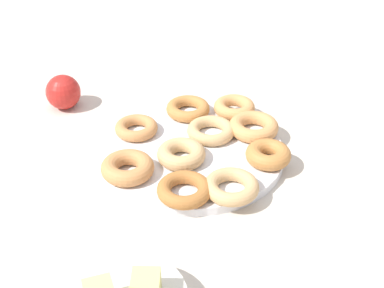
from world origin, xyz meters
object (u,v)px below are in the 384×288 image
Objects in this scene: donut_2 at (184,190)px; apple at (63,92)px; donut_3 at (128,168)px; donut_6 at (136,128)px; donut_5 at (187,109)px; donut_9 at (231,187)px; donut_4 at (211,131)px; donut_0 at (181,154)px; donut_plate at (191,152)px; donut_8 at (268,155)px; donut_1 at (254,127)px; donut_7 at (234,107)px; melon_chunk_left at (146,287)px.

apple is at bearing -53.78° from donut_2.
donut_3 is 0.13m from donut_6.
donut_5 is 0.96× the size of donut_9.
donut_0 is at bearing 52.60° from donut_4.
donut_plate is 0.13m from donut_5.
donut_plate is 3.90× the size of donut_5.
donut_plate is 3.94× the size of donut_0.
donut_5 is at bearing 165.03° from apple.
donut_plate is at bearing -19.48° from donut_8.
donut_2 is at bearing 29.82° from donut_8.
donut_6 is at bearing -94.78° from donut_3.
donut_3 is at bearing 21.36° from donut_0.
donut_1 is 0.22m from donut_6.
donut_1 reaches higher than donut_plate.
donut_0 is 0.15m from donut_8.
donut_1 is at bearing -175.86° from donut_4.
donut_2 is 0.18m from donut_4.
donut_5 is 1.07× the size of donut_6.
donut_plate is 3.74× the size of donut_9.
donut_plate is at bearing 150.27° from donut_6.
donut_5 is at bearing -93.77° from donut_2.
donut_5 is at bearing -64.07° from donut_4.
donut_4 is 1.09× the size of donut_7.
donut_1 is at bearing 177.03° from donut_6.
donut_0 is at bearing 30.45° from donut_1.
melon_chunk_left is (-0.04, 0.29, 0.03)m from donut_3.
donut_8 is (-0.13, 0.05, 0.02)m from donut_plate.
melon_chunk_left reaches higher than donut_6.
donut_5 is 1.08× the size of donut_8.
donut_1 is 0.26m from donut_3.
donut_6 is at bearing -7.07° from donut_4.
apple is at bearing -36.77° from donut_plate.
melon_chunk_left reaches higher than apple.
donut_2 is 0.11m from donut_3.
donut_3 is (0.23, 0.12, 0.00)m from donut_1.
apple reaches higher than donut_1.
donut_plate is 3.60× the size of donut_1.
donut_3 is 0.18m from donut_9.
donut_0 is at bearing -89.19° from donut_2.
donut_4 is at bearing 172.93° from donut_6.
donut_6 is at bearing -49.56° from donut_9.
donut_plate is at bearing 45.76° from donut_4.
donut_4 is 0.09m from donut_5.
donut_plate is 0.12m from donut_6.
donut_3 is 1.01× the size of donut_4.
donut_8 is at bearing -123.55° from melon_chunk_left.
apple is at bearing -21.04° from donut_1.
donut_8 is (-0.01, 0.09, 0.00)m from donut_1.
donut_9 is at bearing -120.12° from melon_chunk_left.
donut_7 is at bearing -69.65° from donut_1.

